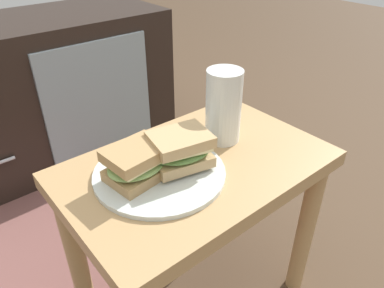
% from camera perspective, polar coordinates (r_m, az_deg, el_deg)
% --- Properties ---
extents(side_table, '(0.56, 0.36, 0.46)m').
position_cam_1_polar(side_table, '(0.82, 0.68, -8.01)').
color(side_table, tan).
rests_on(side_table, ground).
extents(tv_cabinet, '(0.96, 0.46, 0.58)m').
position_cam_1_polar(tv_cabinet, '(1.60, -21.67, 7.63)').
color(tv_cabinet, black).
rests_on(tv_cabinet, ground).
extents(area_rug, '(1.02, 0.75, 0.01)m').
position_cam_1_polar(area_rug, '(1.31, -27.60, -15.75)').
color(area_rug, '#4C1E19').
rests_on(area_rug, ground).
extents(plate, '(0.26, 0.26, 0.01)m').
position_cam_1_polar(plate, '(0.73, -5.08, -4.50)').
color(plate, silver).
rests_on(plate, side_table).
extents(sandwich_front, '(0.13, 0.11, 0.07)m').
position_cam_1_polar(sandwich_front, '(0.70, -8.56, -2.97)').
color(sandwich_front, tan).
rests_on(sandwich_front, plate).
extents(sandwich_back, '(0.14, 0.12, 0.07)m').
position_cam_1_polar(sandwich_back, '(0.72, -2.02, -0.68)').
color(sandwich_back, tan).
rests_on(sandwich_back, plate).
extents(beer_glass, '(0.08, 0.08, 0.17)m').
position_cam_1_polar(beer_glass, '(0.81, 4.92, 5.61)').
color(beer_glass, silver).
rests_on(beer_glass, side_table).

